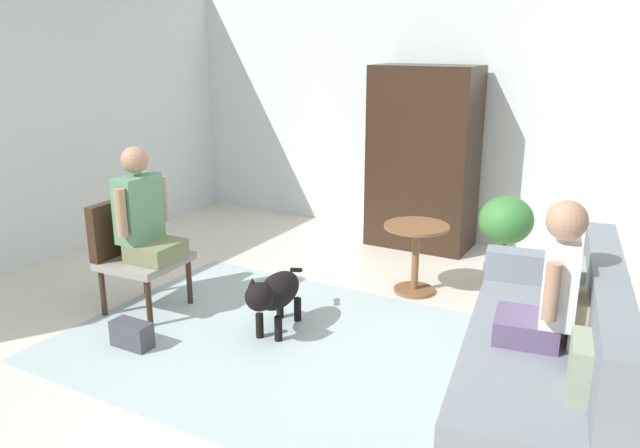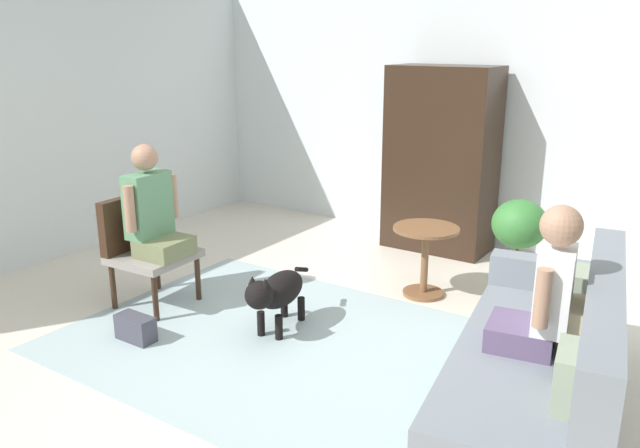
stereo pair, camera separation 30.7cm
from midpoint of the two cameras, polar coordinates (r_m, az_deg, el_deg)
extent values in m
plane|color=beige|center=(4.46, 1.77, -11.10)|extent=(7.54, 7.54, 0.00)
cube|color=silver|center=(6.66, 15.47, 9.47)|extent=(6.89, 0.12, 2.64)
cube|color=silver|center=(6.47, -21.70, 8.72)|extent=(0.12, 6.32, 2.64)
cube|color=#9EB2B7|center=(4.49, -0.68, -10.87)|extent=(3.15, 2.26, 0.01)
cube|color=slate|center=(3.91, 20.60, -13.08)|extent=(1.13, 2.16, 0.41)
cube|color=slate|center=(3.73, 26.17, -7.90)|extent=(0.50, 2.06, 0.45)
cube|color=slate|center=(4.64, 21.95, -4.28)|extent=(0.84, 0.31, 0.21)
cube|color=gray|center=(3.30, 23.78, -12.43)|extent=(0.15, 0.33, 0.28)
cube|color=#C6B284|center=(3.81, 24.04, -8.53)|extent=(0.15, 0.33, 0.28)
cube|color=gray|center=(4.33, 24.23, -5.55)|extent=(0.15, 0.31, 0.28)
cylinder|color=#382316|center=(5.22, -9.26, -4.84)|extent=(0.04, 0.04, 0.37)
cylinder|color=#382316|center=(4.90, -12.84, -6.52)|extent=(0.04, 0.04, 0.37)
cylinder|color=#382316|center=(5.51, -12.88, -3.91)|extent=(0.04, 0.04, 0.37)
cylinder|color=#382316|center=(5.20, -16.48, -5.42)|extent=(0.04, 0.04, 0.37)
cube|color=gray|center=(5.13, -13.01, -2.89)|extent=(0.58, 0.60, 0.06)
cube|color=#382316|center=(5.21, -15.07, 0.13)|extent=(0.11, 0.58, 0.43)
cube|color=#5C4B6E|center=(3.79, 19.85, -9.31)|extent=(0.40, 0.40, 0.14)
cube|color=white|center=(3.67, 22.57, -5.45)|extent=(0.23, 0.37, 0.45)
sphere|color=#A57A60|center=(3.57, 23.19, -0.17)|extent=(0.22, 0.22, 0.22)
cylinder|color=#A57A60|center=(3.47, 21.78, -6.25)|extent=(0.08, 0.08, 0.31)
cylinder|color=#A57A60|center=(3.87, 22.18, -3.98)|extent=(0.08, 0.08, 0.31)
cube|color=#6C734E|center=(5.01, -12.08, -2.05)|extent=(0.36, 0.39, 0.14)
cube|color=#598C66|center=(5.02, -13.48, 1.68)|extent=(0.20, 0.38, 0.50)
sphere|color=#A57A60|center=(4.94, -13.77, 5.82)|extent=(0.20, 0.20, 0.20)
cylinder|color=#A57A60|center=(5.14, -11.45, 2.44)|extent=(0.08, 0.08, 0.35)
cylinder|color=#A57A60|center=(4.83, -15.00, 1.31)|extent=(0.08, 0.08, 0.35)
cylinder|color=brown|center=(5.22, 11.19, -0.43)|extent=(0.54, 0.54, 0.02)
cylinder|color=brown|center=(5.31, 11.02, -3.47)|extent=(0.06, 0.06, 0.56)
cylinder|color=brown|center=(5.41, 10.86, -6.12)|extent=(0.34, 0.34, 0.03)
ellipsoid|color=black|center=(4.62, -1.60, -5.89)|extent=(0.32, 0.53, 0.24)
sphere|color=black|center=(4.34, -3.46, -6.41)|extent=(0.20, 0.20, 0.20)
cone|color=black|center=(4.28, -2.89, -5.29)|extent=(0.06, 0.06, 0.06)
cone|color=black|center=(4.33, -4.07, -5.08)|extent=(0.06, 0.06, 0.06)
cylinder|color=black|center=(4.89, 0.14, -4.12)|extent=(0.06, 0.18, 0.10)
cylinder|color=black|center=(4.54, -1.76, -9.30)|extent=(0.06, 0.06, 0.18)
cylinder|color=black|center=(4.60, -3.40, -8.95)|extent=(0.06, 0.06, 0.18)
cylinder|color=black|center=(4.83, 0.14, -7.66)|extent=(0.06, 0.06, 0.18)
cylinder|color=black|center=(4.88, -1.42, -7.36)|extent=(0.06, 0.06, 0.18)
cylinder|color=beige|center=(5.65, 18.57, -4.74)|extent=(0.31, 0.31, 0.21)
cylinder|color=brown|center=(5.58, 18.76, -2.78)|extent=(0.03, 0.03, 0.20)
ellipsoid|color=#367835|center=(5.50, 19.03, -0.02)|extent=(0.45, 0.45, 0.41)
cube|color=black|center=(6.41, 12.18, 5.65)|extent=(1.02, 0.56, 1.81)
cube|color=#3F3F4C|center=(4.66, -14.40, -9.08)|extent=(0.29, 0.14, 0.19)
camera|label=1|loc=(0.15, -87.91, 0.61)|focal=35.66mm
camera|label=2|loc=(0.15, 92.09, -0.61)|focal=35.66mm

